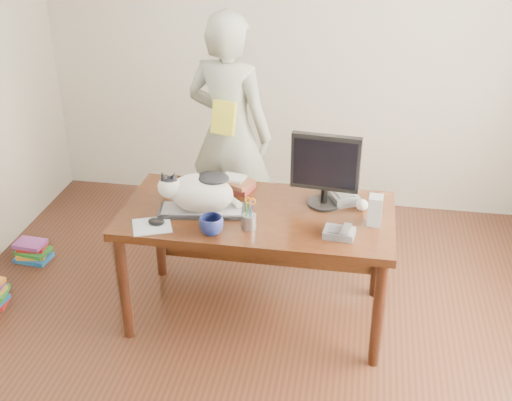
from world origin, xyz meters
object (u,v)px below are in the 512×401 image
at_px(book_stack, 235,184).
at_px(book_pile_b, 33,251).
at_px(desk, 260,227).
at_px(coffee_mug, 211,225).
at_px(speaker, 375,210).
at_px(baseball, 362,205).
at_px(cat, 198,191).
at_px(pen_cup, 249,220).
at_px(phone, 340,232).
at_px(monitor, 325,167).
at_px(calculator, 342,196).
at_px(person, 229,133).
at_px(keyboard, 202,210).
at_px(mouse, 156,221).

relative_size(book_stack, book_pile_b, 1.00).
relative_size(desk, book_stack, 6.17).
height_order(coffee_mug, speaker, speaker).
relative_size(coffee_mug, baseball, 1.91).
height_order(cat, book_pile_b, cat).
xyz_separation_m(pen_cup, baseball, (0.62, 0.33, -0.02)).
bearing_deg(phone, monitor, 115.41).
height_order(cat, calculator, cat).
relative_size(coffee_mug, book_stack, 0.52).
xyz_separation_m(cat, person, (-0.02, 0.96, -0.02)).
bearing_deg(baseball, calculator, 137.74).
bearing_deg(calculator, desk, 171.53).
bearing_deg(calculator, keyboard, 174.40).
bearing_deg(coffee_mug, phone, 7.57).
relative_size(pen_cup, book_stack, 0.78).
relative_size(keyboard, pen_cup, 2.59).
bearing_deg(monitor, speaker, -23.31).
height_order(keyboard, pen_cup, pen_cup).
height_order(keyboard, calculator, calculator).
distance_m(monitor, mouse, 1.02).
distance_m(mouse, phone, 1.04).
relative_size(pen_cup, book_pile_b, 0.78).
bearing_deg(keyboard, person, 83.77).
bearing_deg(book_pile_b, cat, -16.93).
xyz_separation_m(desk, cat, (-0.33, -0.15, 0.29)).
bearing_deg(person, speaker, 153.37).
bearing_deg(coffee_mug, calculator, 37.27).
distance_m(desk, book_pile_b, 1.82).
bearing_deg(baseball, pen_cup, -152.22).
bearing_deg(book_stack, baseball, 8.76).
height_order(pen_cup, speaker, pen_cup).
height_order(cat, mouse, cat).
xyz_separation_m(cat, coffee_mug, (0.13, -0.22, -0.09)).
relative_size(pen_cup, coffee_mug, 1.50).
distance_m(pen_cup, mouse, 0.53).
bearing_deg(cat, calculator, 11.97).
bearing_deg(phone, coffee_mug, -166.09).
height_order(pen_cup, phone, pen_cup).
relative_size(speaker, person, 0.10).
bearing_deg(baseball, speaker, -64.31).
relative_size(speaker, book_pile_b, 0.68).
height_order(desk, calculator, calculator).
height_order(monitor, calculator, monitor).
bearing_deg(person, coffee_mug, 112.10).
height_order(desk, phone, phone).
bearing_deg(book_stack, desk, -25.98).
xyz_separation_m(monitor, book_stack, (-0.57, 0.13, -0.22)).
bearing_deg(cat, baseball, 3.27).
xyz_separation_m(cat, mouse, (-0.21, -0.18, -0.12)).
relative_size(monitor, book_pile_b, 1.77).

